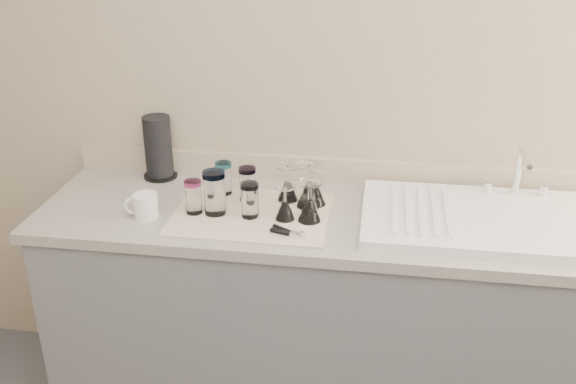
% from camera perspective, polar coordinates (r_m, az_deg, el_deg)
% --- Properties ---
extents(room_envelope, '(3.54, 3.50, 2.52)m').
position_cam_1_polar(room_envelope, '(0.94, -3.22, 1.39)').
color(room_envelope, '#525257').
rests_on(room_envelope, ground).
extents(counter_unit, '(2.06, 0.62, 0.90)m').
position_cam_1_polar(counter_unit, '(2.53, 2.89, -11.06)').
color(counter_unit, slate).
rests_on(counter_unit, ground).
extents(sink_unit, '(0.82, 0.50, 0.22)m').
position_cam_1_polar(sink_unit, '(2.32, 16.88, -2.30)').
color(sink_unit, white).
rests_on(sink_unit, counter_unit).
extents(dish_towel, '(0.55, 0.42, 0.01)m').
position_cam_1_polar(dish_towel, '(2.29, -3.28, -1.95)').
color(dish_towel, silver).
rests_on(dish_towel, counter_unit).
extents(tumbler_cyan, '(0.06, 0.06, 0.12)m').
position_cam_1_polar(tumbler_cyan, '(2.42, -5.74, 1.25)').
color(tumbler_cyan, white).
rests_on(tumbler_cyan, dish_towel).
extents(tumbler_purple, '(0.06, 0.06, 0.13)m').
position_cam_1_polar(tumbler_purple, '(2.36, -3.62, 0.73)').
color(tumbler_purple, white).
rests_on(tumbler_purple, dish_towel).
extents(tumbler_magenta, '(0.06, 0.06, 0.12)m').
position_cam_1_polar(tumbler_magenta, '(2.28, -8.41, -0.41)').
color(tumbler_magenta, white).
rests_on(tumbler_magenta, dish_towel).
extents(tumbler_blue, '(0.08, 0.08, 0.16)m').
position_cam_1_polar(tumbler_blue, '(2.26, -6.55, -0.03)').
color(tumbler_blue, white).
rests_on(tumbler_blue, dish_towel).
extents(tumbler_lavender, '(0.06, 0.06, 0.13)m').
position_cam_1_polar(tumbler_lavender, '(2.23, -3.42, -0.71)').
color(tumbler_lavender, white).
rests_on(tumbler_lavender, dish_towel).
extents(goblet_back_left, '(0.08, 0.08, 0.14)m').
position_cam_1_polar(goblet_back_left, '(2.36, -0.02, 0.34)').
color(goblet_back_left, white).
rests_on(goblet_back_left, dish_towel).
extents(goblet_back_right, '(0.08, 0.08, 0.14)m').
position_cam_1_polar(goblet_back_right, '(2.33, 2.41, 0.03)').
color(goblet_back_right, white).
rests_on(goblet_back_right, dish_towel).
extents(goblet_front_left, '(0.07, 0.07, 0.13)m').
position_cam_1_polar(goblet_front_left, '(2.22, -0.27, -1.41)').
color(goblet_front_left, white).
rests_on(goblet_front_left, dish_towel).
extents(goblet_front_right, '(0.08, 0.08, 0.15)m').
position_cam_1_polar(goblet_front_right, '(2.21, 1.91, -1.38)').
color(goblet_front_right, white).
rests_on(goblet_front_right, dish_towel).
extents(goblet_extra, '(0.09, 0.09, 0.16)m').
position_cam_1_polar(goblet_extra, '(2.31, 1.87, -0.02)').
color(goblet_extra, white).
rests_on(goblet_extra, dish_towel).
extents(can_opener, '(0.12, 0.08, 0.02)m').
position_cam_1_polar(can_opener, '(2.14, -0.01, -3.62)').
color(can_opener, silver).
rests_on(can_opener, dish_towel).
extents(white_mug, '(0.13, 0.10, 0.09)m').
position_cam_1_polar(white_mug, '(2.31, -12.61, -1.21)').
color(white_mug, white).
rests_on(white_mug, counter_unit).
extents(paper_towel_roll, '(0.14, 0.14, 0.25)m').
position_cam_1_polar(paper_towel_roll, '(2.60, -11.46, 3.85)').
color(paper_towel_roll, black).
rests_on(paper_towel_roll, counter_unit).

